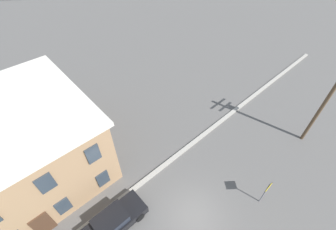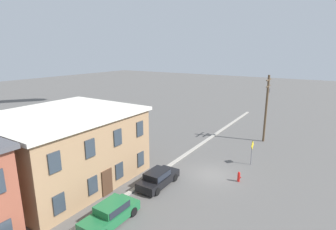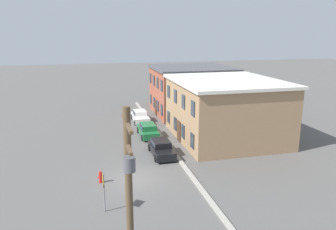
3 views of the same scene
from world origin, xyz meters
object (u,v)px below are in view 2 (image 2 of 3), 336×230
at_px(fire_hydrant, 239,177).
at_px(utility_pole, 267,105).
at_px(car_green, 111,212).
at_px(car_black, 158,178).
at_px(caution_sign, 252,148).

bearing_deg(fire_hydrant, utility_pole, 3.10).
bearing_deg(car_green, fire_hydrant, -28.42).
bearing_deg(car_black, fire_hydrant, -52.03).
height_order(car_black, utility_pole, utility_pole).
height_order(utility_pole, fire_hydrant, utility_pole).
bearing_deg(car_green, utility_pole, -12.24).
distance_m(caution_sign, fire_hydrant, 4.50).
bearing_deg(utility_pole, car_black, 163.27).
relative_size(utility_pole, fire_hydrant, 9.07).
relative_size(caution_sign, fire_hydrant, 2.80).
bearing_deg(car_black, caution_sign, -33.14).
xyz_separation_m(car_black, utility_pole, (17.13, -5.15, 4.15)).
distance_m(car_black, fire_hydrant, 7.40).
distance_m(car_green, fire_hydrant, 11.96).
bearing_deg(caution_sign, car_green, 159.16).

